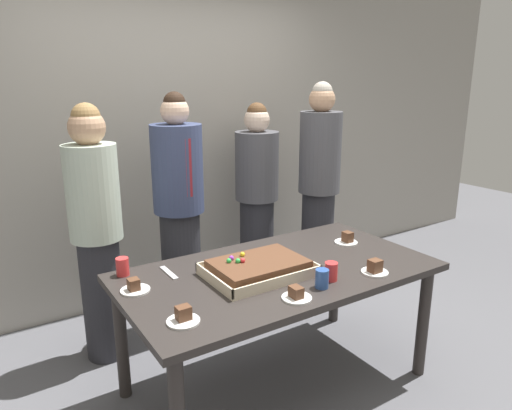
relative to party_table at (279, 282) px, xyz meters
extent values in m
plane|color=#5B5B60|center=(0.00, 0.00, -0.67)|extent=(12.00, 12.00, 0.00)
cube|color=#9E998E|center=(0.00, 1.60, 0.83)|extent=(8.00, 0.12, 3.00)
cube|color=#2D2826|center=(0.00, 0.00, 0.06)|extent=(1.78, 0.95, 0.04)
cylinder|color=#2D2826|center=(0.81, -0.40, -0.31)|extent=(0.07, 0.07, 0.71)
cylinder|color=#2D2826|center=(-0.81, 0.40, -0.31)|extent=(0.07, 0.07, 0.71)
cylinder|color=#2D2826|center=(0.81, 0.40, -0.31)|extent=(0.07, 0.07, 0.71)
cube|color=beige|center=(-0.14, -0.01, 0.09)|extent=(0.56, 0.41, 0.01)
cube|color=beige|center=(-0.14, -0.21, 0.12)|extent=(0.56, 0.01, 0.05)
cube|color=beige|center=(-0.14, 0.19, 0.12)|extent=(0.56, 0.01, 0.05)
cube|color=beige|center=(-0.42, -0.01, 0.12)|extent=(0.01, 0.41, 0.05)
cube|color=beige|center=(0.13, -0.01, 0.12)|extent=(0.01, 0.41, 0.05)
cube|color=brown|center=(-0.14, -0.01, 0.13)|extent=(0.49, 0.34, 0.07)
sphere|color=purple|center=(-0.26, 0.08, 0.18)|extent=(0.03, 0.03, 0.03)
sphere|color=green|center=(-0.25, 0.03, 0.18)|extent=(0.03, 0.03, 0.03)
sphere|color=red|center=(-0.23, 0.02, 0.18)|extent=(0.03, 0.03, 0.03)
sphere|color=green|center=(-0.29, 0.06, 0.18)|extent=(0.03, 0.03, 0.03)
sphere|color=yellow|center=(-0.18, 0.10, 0.18)|extent=(0.03, 0.03, 0.03)
cylinder|color=white|center=(-0.14, -0.35, 0.09)|extent=(0.15, 0.15, 0.01)
cube|color=brown|center=(-0.15, -0.35, 0.12)|extent=(0.05, 0.07, 0.06)
cylinder|color=white|center=(0.41, -0.34, 0.09)|extent=(0.15, 0.15, 0.01)
cube|color=brown|center=(0.41, -0.34, 0.13)|extent=(0.07, 0.06, 0.07)
cylinder|color=white|center=(-0.70, -0.26, 0.09)|extent=(0.15, 0.15, 0.01)
cube|color=brown|center=(-0.70, -0.25, 0.13)|extent=(0.06, 0.05, 0.06)
cylinder|color=white|center=(0.62, 0.11, 0.09)|extent=(0.15, 0.15, 0.01)
cube|color=brown|center=(0.63, 0.10, 0.13)|extent=(0.05, 0.06, 0.07)
cylinder|color=white|center=(-0.78, 0.16, 0.09)|extent=(0.15, 0.15, 0.01)
cube|color=brown|center=(-0.79, 0.16, 0.12)|extent=(0.05, 0.06, 0.06)
cylinder|color=#2D5199|center=(0.04, -0.32, 0.13)|extent=(0.07, 0.07, 0.10)
cylinder|color=red|center=(0.15, -0.28, 0.13)|extent=(0.07, 0.07, 0.10)
cylinder|color=red|center=(-0.77, 0.39, 0.13)|extent=(0.07, 0.07, 0.10)
cube|color=silver|center=(-0.55, 0.28, 0.09)|extent=(0.03, 0.20, 0.01)
cylinder|color=#28282D|center=(0.60, 1.16, -0.26)|extent=(0.29, 0.29, 0.83)
cylinder|color=#4C4C51|center=(0.60, 1.16, 0.44)|extent=(0.36, 0.36, 0.56)
sphere|color=beige|center=(0.60, 1.16, 0.81)|extent=(0.21, 0.21, 0.21)
sphere|color=brown|center=(0.60, 1.16, 0.87)|extent=(0.16, 0.16, 0.16)
cylinder|color=#28282D|center=(-0.18, 0.95, -0.22)|extent=(0.28, 0.28, 0.89)
cylinder|color=#384266|center=(-0.18, 0.95, 0.53)|extent=(0.35, 0.35, 0.61)
cube|color=maroon|center=(-0.18, 0.78, 0.56)|extent=(0.04, 0.02, 0.39)
sphere|color=beige|center=(-0.18, 0.95, 0.92)|extent=(0.19, 0.19, 0.19)
sphere|color=black|center=(-0.18, 0.95, 0.97)|extent=(0.15, 0.15, 0.15)
cylinder|color=#28282D|center=(-0.78, 0.88, -0.26)|extent=(0.26, 0.26, 0.82)
cylinder|color=#B7C6B2|center=(-0.78, 0.88, 0.45)|extent=(0.32, 0.32, 0.59)
sphere|color=tan|center=(-0.78, 0.88, 0.85)|extent=(0.22, 0.22, 0.22)
sphere|color=olive|center=(-0.78, 0.88, 0.91)|extent=(0.17, 0.17, 0.17)
cylinder|color=#28282D|center=(0.97, 0.81, -0.21)|extent=(0.26, 0.26, 0.91)
cylinder|color=#4C4C51|center=(0.97, 0.81, 0.56)|extent=(0.33, 0.33, 0.64)
sphere|color=tan|center=(0.97, 0.81, 0.97)|extent=(0.20, 0.20, 0.20)
sphere|color=#B2A899|center=(0.97, 0.81, 1.03)|extent=(0.16, 0.16, 0.16)
camera|label=1|loc=(-1.44, -1.99, 1.13)|focal=32.63mm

